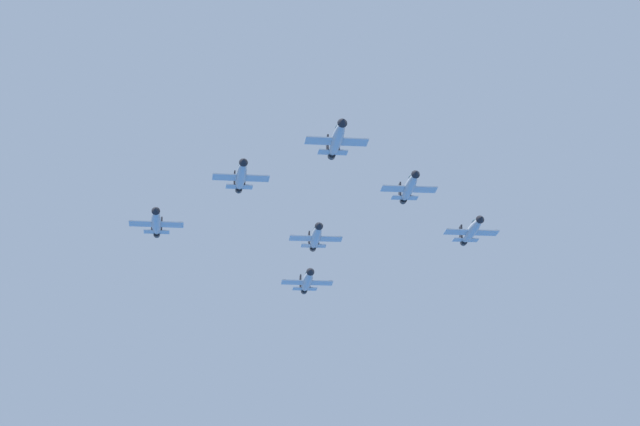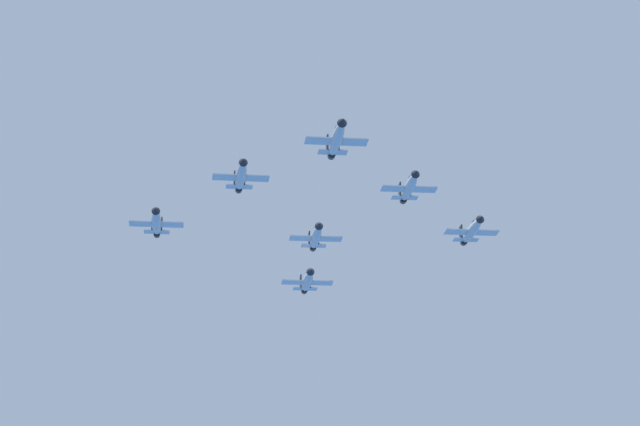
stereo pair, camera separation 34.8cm
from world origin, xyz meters
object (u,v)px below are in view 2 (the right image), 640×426
at_px(jet_left_outer, 472,230).
at_px(jet_trailing, 307,281).
at_px(jet_lead, 337,139).
at_px(jet_left_wingman, 409,187).
at_px(jet_right_outer, 156,222).
at_px(jet_right_wingman, 241,175).
at_px(jet_slot_rear, 316,237).

distance_m(jet_left_outer, jet_trailing, 36.52).
xyz_separation_m(jet_lead, jet_left_wingman, (4.40, -23.53, -1.90)).
height_order(jet_right_outer, jet_trailing, jet_right_outer).
bearing_deg(jet_right_wingman, jet_lead, 39.61).
bearing_deg(jet_right_wingman, jet_right_outer, -140.39).
bearing_deg(jet_trailing, jet_left_wingman, 23.43).
distance_m(jet_left_wingman, jet_right_wingman, 31.02).
bearing_deg(jet_trailing, jet_slot_rear, 0.41).
distance_m(jet_left_wingman, jet_slot_rear, 24.36).
height_order(jet_lead, jet_left_outer, jet_lead).
distance_m(jet_lead, jet_trailing, 55.71).
xyz_separation_m(jet_left_wingman, jet_trailing, (38.09, -10.94, -8.65)).
relative_size(jet_left_wingman, jet_right_wingman, 0.98).
distance_m(jet_right_wingman, jet_slot_rear, 24.60).
height_order(jet_left_wingman, jet_left_outer, jet_left_wingman).
bearing_deg(jet_left_outer, jet_left_wingman, -40.44).
xyz_separation_m(jet_right_wingman, jet_right_outer, (23.93, 0.55, -3.70)).
bearing_deg(jet_trailing, jet_lead, 0.41).
height_order(jet_lead, jet_slot_rear, jet_lead).
relative_size(jet_lead, jet_left_wingman, 1.05).
height_order(jet_left_wingman, jet_right_wingman, jet_right_wingman).
bearing_deg(jet_slot_rear, jet_lead, 1.02).
distance_m(jet_lead, jet_right_wingman, 23.95).
bearing_deg(jet_slot_rear, jet_left_wingman, 41.39).
relative_size(jet_left_outer, jet_right_outer, 1.02).
height_order(jet_lead, jet_trailing, jet_lead).
relative_size(jet_right_outer, jet_trailing, 0.99).
distance_m(jet_right_outer, jet_trailing, 36.47).
relative_size(jet_right_wingman, jet_left_outer, 0.97).
relative_size(jet_lead, jet_right_outer, 1.03).
relative_size(jet_left_wingman, jet_left_outer, 0.95).
height_order(jet_lead, jet_left_wingman, jet_lead).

